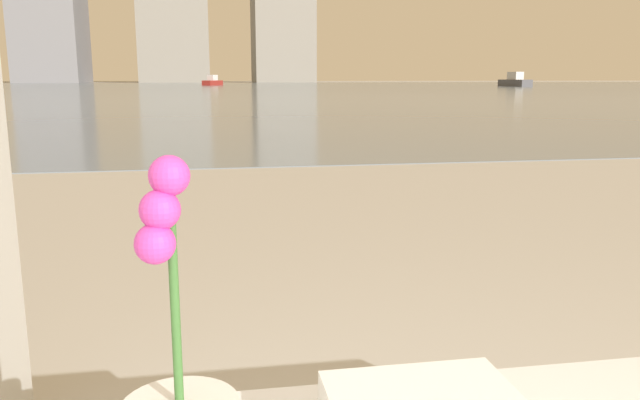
% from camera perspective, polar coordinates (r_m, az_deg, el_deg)
% --- Properties ---
extents(harbor_water, '(180.00, 110.00, 0.01)m').
position_cam_1_polar(harbor_water, '(61.89, -9.78, 10.11)').
color(harbor_water, slate).
rests_on(harbor_water, ground_plane).
extents(harbor_boat_0, '(2.14, 4.25, 1.52)m').
position_cam_1_polar(harbor_boat_0, '(70.96, 17.40, 10.32)').
color(harbor_boat_0, '#4C4C51').
rests_on(harbor_boat_0, harbor_water).
extents(harbor_boat_1, '(2.53, 3.42, 1.23)m').
position_cam_1_polar(harbor_boat_1, '(77.24, -9.80, 10.62)').
color(harbor_boat_1, maroon).
rests_on(harbor_boat_1, harbor_water).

